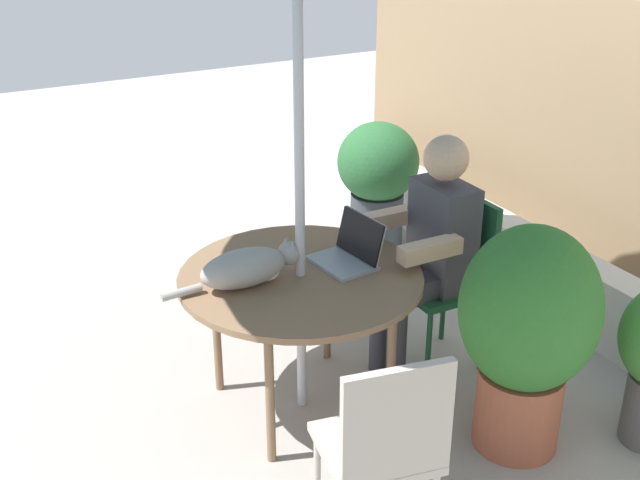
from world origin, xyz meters
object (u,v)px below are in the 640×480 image
at_px(cat, 249,267).
at_px(potted_plant_near_fence, 378,176).
at_px(patio_table, 301,284).
at_px(chair_empty, 385,442).
at_px(person_seated, 430,243).
at_px(laptop, 351,249).
at_px(chair_occupied, 454,267).
at_px(potted_plant_corner, 528,326).

height_order(cat, potted_plant_near_fence, cat).
height_order(patio_table, chair_empty, chair_empty).
xyz_separation_m(patio_table, person_seated, (0.00, 0.71, 0.05)).
bearing_deg(patio_table, laptop, 92.07).
bearing_deg(laptop, person_seated, 88.74).
height_order(laptop, potted_plant_near_fence, laptop).
relative_size(chair_empty, laptop, 2.79).
bearing_deg(cat, person_seated, 88.53).
bearing_deg(person_seated, chair_empty, -41.62).
height_order(person_seated, potted_plant_near_fence, person_seated).
bearing_deg(patio_table, chair_occupied, 90.00).
bearing_deg(potted_plant_near_fence, patio_table, -42.75).
distance_m(cat, potted_plant_near_fence, 2.07).
xyz_separation_m(cat, potted_plant_corner, (0.74, 0.96, -0.18)).
bearing_deg(potted_plant_corner, cat, -127.66).
height_order(person_seated, cat, person_seated).
relative_size(patio_table, laptop, 3.43).
distance_m(chair_occupied, cat, 1.14).
relative_size(chair_empty, person_seated, 0.73).
height_order(patio_table, chair_occupied, chair_occupied).
distance_m(patio_table, chair_occupied, 0.88).
bearing_deg(cat, chair_occupied, 88.74).
distance_m(laptop, potted_plant_corner, 0.87).
xyz_separation_m(patio_table, laptop, (-0.01, 0.27, 0.11)).
bearing_deg(cat, patio_table, 84.23).
height_order(laptop, potted_plant_corner, potted_plant_corner).
bearing_deg(potted_plant_near_fence, person_seated, -22.38).
xyz_separation_m(chair_occupied, cat, (-0.02, -1.12, 0.25)).
bearing_deg(potted_plant_corner, chair_occupied, 167.91).
bearing_deg(potted_plant_near_fence, cat, -48.20).
bearing_deg(chair_empty, person_seated, 138.38).
bearing_deg(patio_table, person_seated, 90.00).
relative_size(person_seated, cat, 1.91).
bearing_deg(person_seated, cat, -91.47).
height_order(chair_empty, laptop, laptop).
distance_m(chair_empty, person_seated, 1.36).
relative_size(laptop, potted_plant_corner, 0.31).
bearing_deg(patio_table, potted_plant_corner, 45.05).
distance_m(person_seated, potted_plant_corner, 0.72).
xyz_separation_m(patio_table, chair_occupied, (0.00, 0.87, -0.12)).
xyz_separation_m(chair_occupied, laptop, (-0.01, -0.60, 0.23)).
bearing_deg(potted_plant_near_fence, chair_empty, -31.45).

